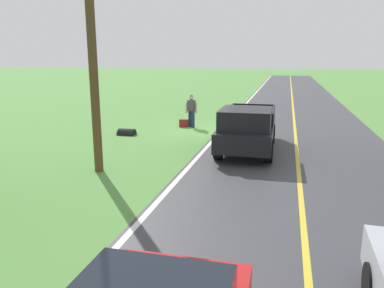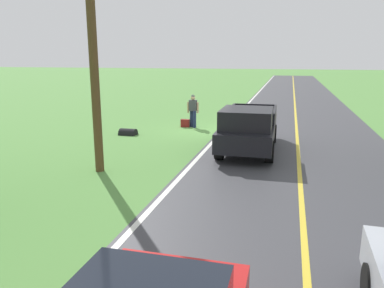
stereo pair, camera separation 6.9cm
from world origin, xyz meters
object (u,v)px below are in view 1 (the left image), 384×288
object	(u,v)px
pickup_truck_passing	(247,128)
utility_pole_roadside	(91,31)
suitcase_carried	(184,123)
hitchhiker_walking	(192,109)

from	to	relation	value
pickup_truck_passing	utility_pole_roadside	size ratio (longest dim) A/B	0.61
suitcase_carried	utility_pole_roadside	xyz separation A→B (m)	(0.60, 8.36, 4.23)
pickup_truck_passing	hitchhiker_walking	bearing A→B (deg)	-53.32
suitcase_carried	utility_pole_roadside	distance (m)	9.39
hitchhiker_walking	pickup_truck_passing	size ratio (longest dim) A/B	0.32
pickup_truck_passing	utility_pole_roadside	world-z (taller)	utility_pole_roadside
suitcase_carried	pickup_truck_passing	world-z (taller)	pickup_truck_passing
hitchhiker_walking	suitcase_carried	xyz separation A→B (m)	(0.42, 0.09, -0.77)
utility_pole_roadside	hitchhiker_walking	bearing A→B (deg)	-96.88
suitcase_carried	pickup_truck_passing	distance (m)	5.98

